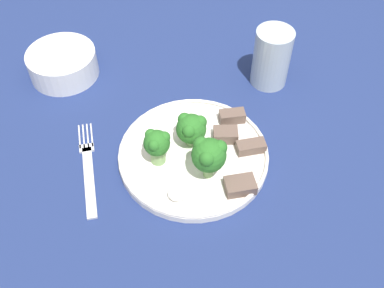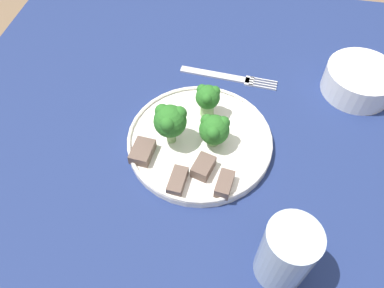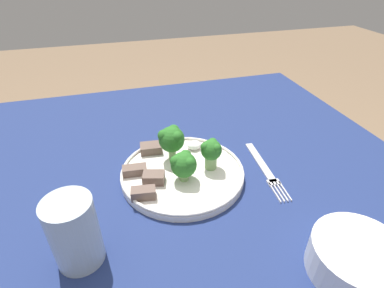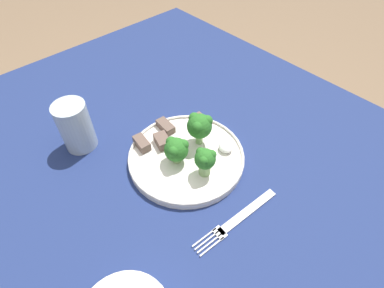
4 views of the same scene
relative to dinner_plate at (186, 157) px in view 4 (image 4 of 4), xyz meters
name	(u,v)px [view 4 (image 4 of 4)]	position (x,y,z in m)	size (l,w,h in m)	color
ground_plane	(160,288)	(0.05, 0.10, -0.73)	(8.00, 8.00, 0.00)	#7F664C
table	(138,198)	(0.05, 0.10, -0.10)	(1.06, 1.14, 0.73)	navy
dinner_plate	(186,157)	(0.00, 0.00, 0.00)	(0.24, 0.24, 0.02)	white
fork	(238,219)	(-0.17, 0.03, -0.01)	(0.03, 0.19, 0.00)	silver
drinking_glass	(76,128)	(0.19, 0.14, 0.04)	(0.07, 0.07, 0.11)	#B2C1CC
broccoli_floret_near_rim_left	(205,160)	(-0.06, 0.00, 0.04)	(0.04, 0.04, 0.06)	#7FA866
broccoli_floret_center_left	(199,126)	(0.01, -0.05, 0.05)	(0.05, 0.05, 0.07)	#7FA866
broccoli_floret_back_left	(176,149)	(0.00, 0.02, 0.04)	(0.05, 0.05, 0.06)	#7FA866
meat_slice_front_slice	(162,141)	(0.06, 0.02, 0.01)	(0.05, 0.04, 0.02)	brown
meat_slice_middle_slice	(200,122)	(0.05, -0.08, 0.01)	(0.05, 0.04, 0.02)	brown
meat_slice_rear_slice	(142,143)	(0.08, 0.05, 0.01)	(0.04, 0.03, 0.02)	brown
meat_slice_edge_slice	(166,126)	(0.09, -0.02, 0.01)	(0.05, 0.03, 0.02)	brown
sauce_dollop	(226,147)	(-0.04, -0.07, 0.01)	(0.03, 0.03, 0.02)	white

